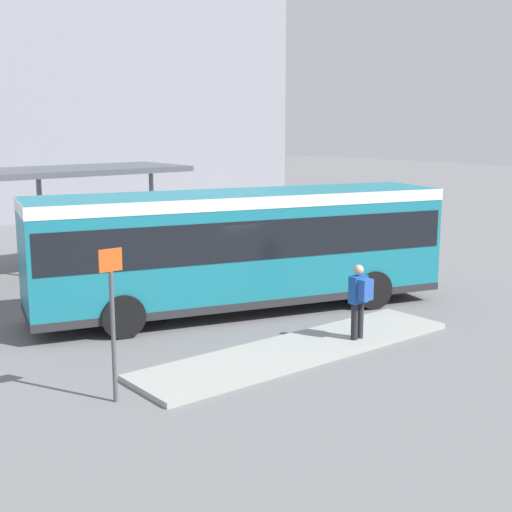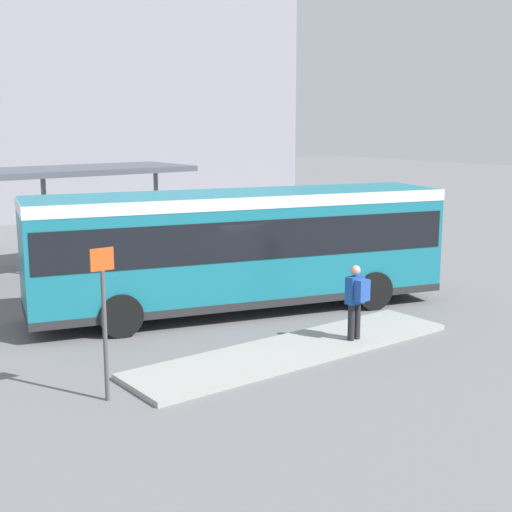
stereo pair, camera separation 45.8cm
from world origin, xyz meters
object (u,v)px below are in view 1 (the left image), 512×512
object	(u,v)px
pedestrian_waiting	(359,297)
bicycle_white	(292,236)
platform_sign	(113,318)
bicycle_green	(302,240)
city_bus	(240,243)
bicycle_black	(317,242)
potted_planter_near_shelter	(169,260)

from	to	relation	value
pedestrian_waiting	bicycle_white	world-z (taller)	pedestrian_waiting
bicycle_white	platform_sign	bearing A→B (deg)	-56.17
bicycle_green	bicycle_white	xyz separation A→B (m)	(0.28, 0.89, 0.01)
city_bus	platform_sign	world-z (taller)	city_bus
city_bus	bicycle_black	xyz separation A→B (m)	(7.59, 5.03, -1.47)
bicycle_black	platform_sign	bearing A→B (deg)	-52.96
bicycle_green	platform_sign	size ratio (longest dim) A/B	0.55
bicycle_black	potted_planter_near_shelter	world-z (taller)	potted_planter_near_shelter
pedestrian_waiting	bicycle_green	size ratio (longest dim) A/B	1.12
bicycle_black	platform_sign	distance (m)	15.71
city_bus	bicycle_white	world-z (taller)	city_bus
bicycle_green	bicycle_black	bearing A→B (deg)	-175.11
bicycle_black	platform_sign	world-z (taller)	platform_sign
bicycle_green	bicycle_white	bearing A→B (deg)	-9.74
bicycle_green	platform_sign	world-z (taller)	platform_sign
city_bus	bicycle_white	bearing A→B (deg)	56.79
pedestrian_waiting	potted_planter_near_shelter	xyz separation A→B (m)	(0.17, 8.29, -0.45)
bicycle_green	bicycle_white	world-z (taller)	bicycle_white
bicycle_black	potted_planter_near_shelter	distance (m)	7.13
bicycle_black	city_bus	bearing A→B (deg)	-52.46
city_bus	potted_planter_near_shelter	size ratio (longest dim) A/B	9.03
platform_sign	pedestrian_waiting	bearing A→B (deg)	-4.20
pedestrian_waiting	bicycle_black	world-z (taller)	pedestrian_waiting
potted_planter_near_shelter	bicycle_white	bearing A→B (deg)	18.47
bicycle_white	potted_planter_near_shelter	xyz separation A→B (m)	(-7.40, -2.47, 0.31)
bicycle_white	potted_planter_near_shelter	world-z (taller)	potted_planter_near_shelter
bicycle_black	platform_sign	xyz separation A→B (m)	(-13.12, -8.55, 1.19)
city_bus	platform_sign	size ratio (longest dim) A/B	3.98
platform_sign	city_bus	bearing A→B (deg)	32.39
bicycle_black	potted_planter_near_shelter	xyz separation A→B (m)	(-7.09, -0.69, 0.28)
bicycle_green	platform_sign	xyz separation A→B (m)	(-13.16, -9.44, 1.22)
bicycle_black	bicycle_green	bearing A→B (deg)	-178.64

